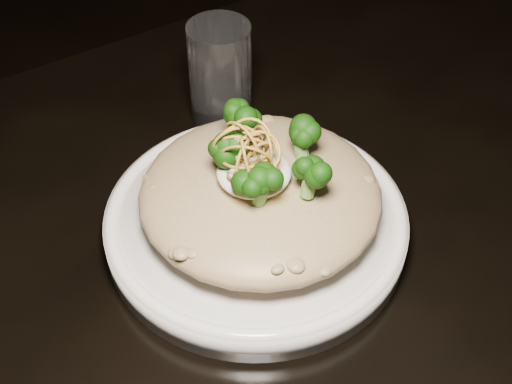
% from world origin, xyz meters
% --- Properties ---
extents(table, '(1.10, 0.80, 0.75)m').
position_xyz_m(table, '(0.00, 0.00, 0.67)').
color(table, black).
rests_on(table, ground).
extents(plate, '(0.27, 0.27, 0.03)m').
position_xyz_m(plate, '(-0.07, 0.04, 0.76)').
color(plate, white).
rests_on(plate, table).
extents(risotto, '(0.21, 0.21, 0.05)m').
position_xyz_m(risotto, '(-0.07, 0.04, 0.80)').
color(risotto, brown).
rests_on(risotto, plate).
extents(broccoli, '(0.13, 0.13, 0.05)m').
position_xyz_m(broccoli, '(-0.07, 0.04, 0.85)').
color(broccoli, black).
rests_on(broccoli, risotto).
extents(cheese, '(0.06, 0.06, 0.02)m').
position_xyz_m(cheese, '(-0.08, 0.03, 0.83)').
color(cheese, white).
rests_on(cheese, risotto).
extents(shallots, '(0.05, 0.05, 0.03)m').
position_xyz_m(shallots, '(-0.07, 0.04, 0.86)').
color(shallots, brown).
rests_on(shallots, cheese).
extents(drinking_glass, '(0.09, 0.09, 0.11)m').
position_xyz_m(drinking_glass, '(-0.01, 0.20, 0.81)').
color(drinking_glass, silver).
rests_on(drinking_glass, table).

